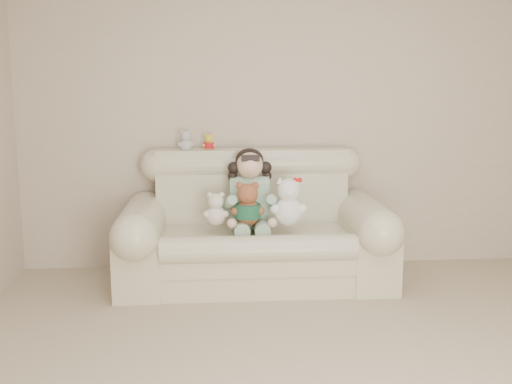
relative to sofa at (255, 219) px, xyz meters
The scene contains 8 objects.
wall_back 0.99m from the sofa, 57.67° to the left, with size 4.50×4.50×0.00m, color #B4A98F.
sofa is the anchor object (origin of this frame).
seated_child 0.25m from the sofa, 113.64° to the left, with size 0.39×0.48×0.65m, color #2F753F, non-canonical shape.
brown_teddy 0.23m from the sofa, 117.37° to the right, with size 0.25×0.19×0.39m, color brown, non-canonical shape.
white_cat 0.35m from the sofa, 30.84° to the right, with size 0.28×0.22×0.44m, color white, non-canonical shape.
cream_teddy 0.35m from the sofa, 161.23° to the right, with size 0.19×0.15×0.30m, color white, non-canonical shape.
yellow_mini_bear 0.77m from the sofa, 133.04° to the left, with size 0.11×0.08×0.17m, color yellow, non-canonical shape.
grey_mini_plush 0.88m from the sofa, 147.01° to the left, with size 0.13×0.10×0.21m, color silver, non-canonical shape.
Camera 1 is at (-0.65, -2.58, 1.57)m, focal length 42.47 mm.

